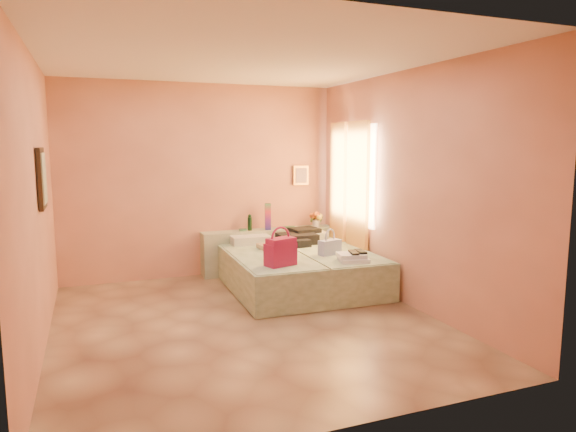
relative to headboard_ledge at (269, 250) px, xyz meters
name	(u,v)px	position (x,y,z in m)	size (l,w,h in m)	color
ground	(247,323)	(-0.98, -2.10, -0.33)	(4.50, 4.50, 0.00)	tan
room_walls	(249,157)	(-0.77, -1.53, 1.46)	(4.02, 4.51, 2.81)	#E49A79
headboard_ledge	(269,250)	(0.00, 0.00, 0.00)	(2.05, 0.30, 0.65)	#ADB795
bed_left	(268,273)	(-0.38, -1.05, -0.08)	(0.90, 2.00, 0.50)	beige
bed_right	(330,268)	(0.52, -1.07, -0.08)	(0.90, 2.00, 0.50)	beige
water_bottle	(250,223)	(-0.30, 0.00, 0.44)	(0.06, 0.06, 0.23)	#12311D
rainbow_box	(268,217)	(-0.03, -0.04, 0.52)	(0.09, 0.09, 0.40)	#A11343
small_dish	(243,230)	(-0.41, 0.01, 0.34)	(0.11, 0.11, 0.03)	#4E9061
green_book	(289,227)	(0.31, -0.04, 0.34)	(0.19, 0.14, 0.03)	#274A2E
flower_vase	(316,218)	(0.76, -0.08, 0.47)	(0.22, 0.22, 0.29)	silver
magenta_handbag	(280,252)	(-0.43, -1.67, 0.34)	(0.36, 0.20, 0.34)	#A11343
khaki_garment	(272,246)	(-0.19, -0.68, 0.21)	(0.36, 0.29, 0.06)	tan
clothes_pile	(300,237)	(0.32, -0.47, 0.27)	(0.60, 0.60, 0.18)	black
blue_handbag	(330,247)	(0.38, -1.35, 0.27)	(0.30, 0.13, 0.20)	#3F5098
towel_stack	(354,258)	(0.48, -1.81, 0.23)	(0.35, 0.30, 0.10)	white
sandal_pair	(358,252)	(0.54, -1.80, 0.29)	(0.18, 0.24, 0.02)	black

